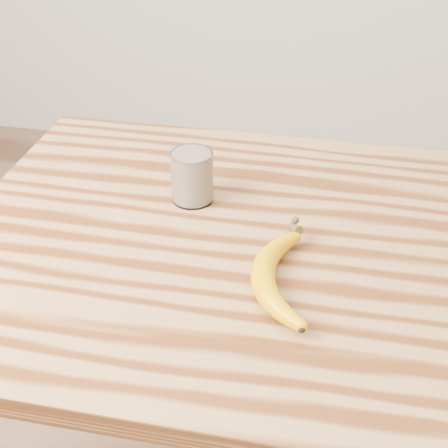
# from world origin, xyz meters

# --- Properties ---
(table) EXTENTS (1.20, 0.80, 0.90)m
(table) POSITION_xyz_m (0.00, 0.00, 0.77)
(table) COLOR #996D3F
(table) RESTS_ON ground
(smoothie_glass) EXTENTS (0.08, 0.08, 0.10)m
(smoothie_glass) POSITION_xyz_m (-0.21, 0.10, 0.95)
(smoothie_glass) COLOR white
(smoothie_glass) RESTS_ON table
(banana) EXTENTS (0.16, 0.33, 0.04)m
(banana) POSITION_xyz_m (-0.04, -0.12, 0.92)
(banana) COLOR #D79700
(banana) RESTS_ON table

